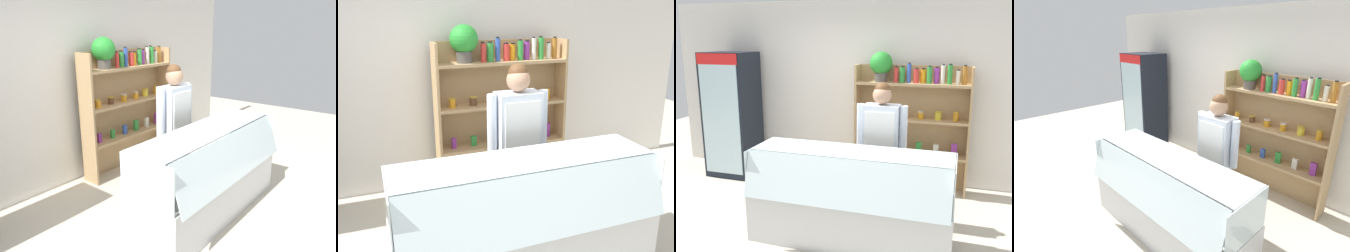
{
  "view_description": "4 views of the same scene",
  "coord_description": "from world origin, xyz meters",
  "views": [
    {
      "loc": [
        -2.74,
        -1.7,
        2.08
      ],
      "look_at": [
        -0.06,
        0.44,
        1.05
      ],
      "focal_mm": 35.0,
      "sensor_mm": 36.0,
      "label": 1
    },
    {
      "loc": [
        -0.89,
        -2.36,
        2.12
      ],
      "look_at": [
        0.26,
        0.65,
        1.11
      ],
      "focal_mm": 40.0,
      "sensor_mm": 36.0,
      "label": 2
    },
    {
      "loc": [
        1.25,
        -3.46,
        2.15
      ],
      "look_at": [
        -0.09,
        0.81,
        1.09
      ],
      "focal_mm": 40.0,
      "sensor_mm": 36.0,
      "label": 3
    },
    {
      "loc": [
        2.19,
        -1.63,
        2.31
      ],
      "look_at": [
        -0.1,
        0.61,
        1.17
      ],
      "focal_mm": 28.0,
      "sensor_mm": 36.0,
      "label": 4
    }
  ],
  "objects": [
    {
      "name": "deli_display_case",
      "position": [
        0.21,
        0.06,
        0.31
      ],
      "size": [
        2.12,
        0.73,
        1.01
      ],
      "color": "silver",
      "rests_on": "ground"
    },
    {
      "name": "shelving_unit",
      "position": [
        0.55,
        1.75,
        1.14
      ],
      "size": [
        1.59,
        0.32,
        1.97
      ],
      "color": "tan",
      "rests_on": "ground"
    },
    {
      "name": "back_wall",
      "position": [
        0.0,
        2.05,
        1.35
      ],
      "size": [
        6.8,
        0.1,
        2.7
      ],
      "primitive_type": "cube",
      "color": "white",
      "rests_on": "ground"
    },
    {
      "name": "shop_clerk",
      "position": [
        0.4,
        0.7,
        0.98
      ],
      "size": [
        0.6,
        0.25,
        1.66
      ],
      "color": "#383D51",
      "rests_on": "ground"
    }
  ]
}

